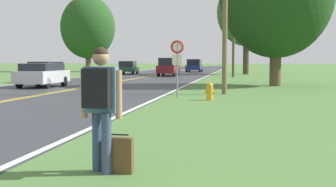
{
  "coord_description": "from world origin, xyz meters",
  "views": [
    {
      "loc": [
        9.27,
        -3.26,
        1.64
      ],
      "look_at": [
        7.58,
        7.29,
        0.87
      ],
      "focal_mm": 50.0,
      "sensor_mm": 36.0,
      "label": 1
    }
  ],
  "objects_px": {
    "car_silver_hatchback_approaching": "(42,74)",
    "car_black_hatchback_mid_near": "(46,71)",
    "car_maroon_van_mid_far": "(168,66)",
    "suitcase": "(119,155)",
    "tree_mid_treeline": "(246,12)",
    "hitchhiker_person": "(100,96)",
    "fire_hydrant": "(210,91)",
    "traffic_sign": "(177,54)",
    "car_dark_green_sedan_receding": "(128,67)",
    "car_dark_blue_suv_distant": "(194,65)",
    "tree_behind_sign": "(88,27)"
  },
  "relations": [
    {
      "from": "car_silver_hatchback_approaching",
      "to": "car_dark_blue_suv_distant",
      "type": "bearing_deg",
      "value": -8.36
    },
    {
      "from": "traffic_sign",
      "to": "tree_mid_treeline",
      "type": "distance_m",
      "value": 34.12
    },
    {
      "from": "traffic_sign",
      "to": "car_black_hatchback_mid_near",
      "type": "xyz_separation_m",
      "value": [
        -11.43,
        12.37,
        -1.08
      ]
    },
    {
      "from": "suitcase",
      "to": "tree_mid_treeline",
      "type": "bearing_deg",
      "value": -0.41
    },
    {
      "from": "traffic_sign",
      "to": "car_silver_hatchback_approaching",
      "type": "height_order",
      "value": "traffic_sign"
    },
    {
      "from": "hitchhiker_person",
      "to": "car_black_hatchback_mid_near",
      "type": "distance_m",
      "value": 28.66
    },
    {
      "from": "suitcase",
      "to": "tree_behind_sign",
      "type": "relative_size",
      "value": 0.05
    },
    {
      "from": "tree_behind_sign",
      "to": "car_silver_hatchback_approaching",
      "type": "distance_m",
      "value": 37.72
    },
    {
      "from": "car_dark_green_sedan_receding",
      "to": "tree_behind_sign",
      "type": "bearing_deg",
      "value": 36.81
    },
    {
      "from": "car_dark_blue_suv_distant",
      "to": "fire_hydrant",
      "type": "bearing_deg",
      "value": 7.15
    },
    {
      "from": "fire_hydrant",
      "to": "tree_mid_treeline",
      "type": "bearing_deg",
      "value": 87.32
    },
    {
      "from": "suitcase",
      "to": "fire_hydrant",
      "type": "height_order",
      "value": "fire_hydrant"
    },
    {
      "from": "traffic_sign",
      "to": "car_black_hatchback_mid_near",
      "type": "relative_size",
      "value": 0.66
    },
    {
      "from": "car_maroon_van_mid_far",
      "to": "suitcase",
      "type": "bearing_deg",
      "value": 7.54
    },
    {
      "from": "car_black_hatchback_mid_near",
      "to": "car_maroon_van_mid_far",
      "type": "relative_size",
      "value": 0.79
    },
    {
      "from": "tree_behind_sign",
      "to": "car_silver_hatchback_approaching",
      "type": "xyz_separation_m",
      "value": [
        9.43,
        -36.13,
        -5.33
      ]
    },
    {
      "from": "suitcase",
      "to": "car_maroon_van_mid_far",
      "type": "height_order",
      "value": "car_maroon_van_mid_far"
    },
    {
      "from": "car_dark_blue_suv_distant",
      "to": "traffic_sign",
      "type": "bearing_deg",
      "value": 5.34
    },
    {
      "from": "fire_hydrant",
      "to": "car_maroon_van_mid_far",
      "type": "relative_size",
      "value": 0.15
    },
    {
      "from": "tree_behind_sign",
      "to": "car_dark_blue_suv_distant",
      "type": "xyz_separation_m",
      "value": [
        14.8,
        0.17,
        -5.2
      ]
    },
    {
      "from": "hitchhiker_person",
      "to": "suitcase",
      "type": "height_order",
      "value": "hitchhiker_person"
    },
    {
      "from": "tree_mid_treeline",
      "to": "car_silver_hatchback_approaching",
      "type": "relative_size",
      "value": 2.64
    },
    {
      "from": "car_silver_hatchback_approaching",
      "to": "car_dark_blue_suv_distant",
      "type": "distance_m",
      "value": 36.69
    },
    {
      "from": "fire_hydrant",
      "to": "tree_behind_sign",
      "type": "relative_size",
      "value": 0.07
    },
    {
      "from": "tree_behind_sign",
      "to": "car_black_hatchback_mid_near",
      "type": "relative_size",
      "value": 2.77
    },
    {
      "from": "traffic_sign",
      "to": "car_maroon_van_mid_far",
      "type": "xyz_separation_m",
      "value": [
        -4.65,
        26.76,
        -0.92
      ]
    },
    {
      "from": "traffic_sign",
      "to": "car_dark_green_sedan_receding",
      "type": "relative_size",
      "value": 0.61
    },
    {
      "from": "hitchhiker_person",
      "to": "suitcase",
      "type": "distance_m",
      "value": 0.89
    },
    {
      "from": "traffic_sign",
      "to": "suitcase",
      "type": "bearing_deg",
      "value": -85.57
    },
    {
      "from": "hitchhiker_person",
      "to": "car_maroon_van_mid_far",
      "type": "relative_size",
      "value": 0.38
    },
    {
      "from": "suitcase",
      "to": "car_dark_blue_suv_distant",
      "type": "height_order",
      "value": "car_dark_blue_suv_distant"
    },
    {
      "from": "suitcase",
      "to": "car_dark_green_sedan_receding",
      "type": "distance_m",
      "value": 46.98
    },
    {
      "from": "fire_hydrant",
      "to": "car_black_hatchback_mid_near",
      "type": "distance_m",
      "value": 18.64
    },
    {
      "from": "hitchhiker_person",
      "to": "car_maroon_van_mid_far",
      "type": "bearing_deg",
      "value": 9.8
    },
    {
      "from": "tree_behind_sign",
      "to": "car_dark_green_sedan_receding",
      "type": "bearing_deg",
      "value": -51.49
    },
    {
      "from": "car_dark_green_sedan_receding",
      "to": "car_dark_blue_suv_distant",
      "type": "bearing_deg",
      "value": -33.54
    },
    {
      "from": "traffic_sign",
      "to": "car_maroon_van_mid_far",
      "type": "bearing_deg",
      "value": 99.86
    },
    {
      "from": "fire_hydrant",
      "to": "car_dark_green_sedan_receding",
      "type": "relative_size",
      "value": 0.18
    },
    {
      "from": "fire_hydrant",
      "to": "traffic_sign",
      "type": "relative_size",
      "value": 0.29
    },
    {
      "from": "tree_behind_sign",
      "to": "car_dark_blue_suv_distant",
      "type": "distance_m",
      "value": 15.69
    },
    {
      "from": "tree_behind_sign",
      "to": "car_black_hatchback_mid_near",
      "type": "height_order",
      "value": "tree_behind_sign"
    },
    {
      "from": "hitchhiker_person",
      "to": "fire_hydrant",
      "type": "bearing_deg",
      "value": -1.09
    },
    {
      "from": "car_maroon_van_mid_far",
      "to": "car_dark_green_sedan_receding",
      "type": "height_order",
      "value": "car_maroon_van_mid_far"
    },
    {
      "from": "car_black_hatchback_mid_near",
      "to": "traffic_sign",
      "type": "bearing_deg",
      "value": -135.48
    },
    {
      "from": "tree_mid_treeline",
      "to": "car_dark_green_sedan_receding",
      "type": "relative_size",
      "value": 2.63
    },
    {
      "from": "tree_behind_sign",
      "to": "car_maroon_van_mid_far",
      "type": "xyz_separation_m",
      "value": [
        13.8,
        -15.72,
        -5.14
      ]
    },
    {
      "from": "suitcase",
      "to": "car_black_hatchback_mid_near",
      "type": "distance_m",
      "value": 28.73
    },
    {
      "from": "car_silver_hatchback_approaching",
      "to": "car_black_hatchback_mid_near",
      "type": "xyz_separation_m",
      "value": [
        -2.41,
        6.02,
        0.02
      ]
    },
    {
      "from": "fire_hydrant",
      "to": "car_maroon_van_mid_far",
      "type": "xyz_separation_m",
      "value": [
        -6.14,
        27.82,
        0.59
      ]
    },
    {
      "from": "suitcase",
      "to": "fire_hydrant",
      "type": "xyz_separation_m",
      "value": [
        0.44,
        12.44,
        0.1
      ]
    }
  ]
}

